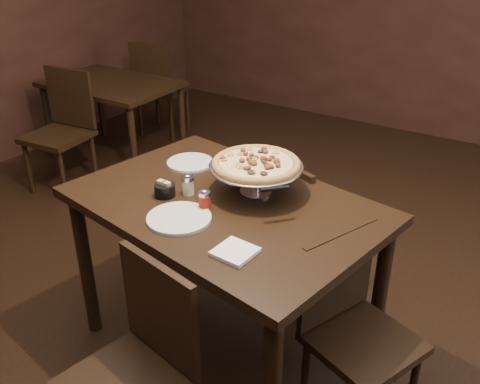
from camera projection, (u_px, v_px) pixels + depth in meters
The scene contains 16 objects.
room at pixel (253, 77), 2.05m from camera, with size 6.04×7.04×2.84m.
dining_table at pixel (225, 223), 2.39m from camera, with size 1.48×1.13×0.84m.
background_table at pixel (112, 92), 4.57m from camera, with size 1.11×0.74×0.69m.
pizza_stand at pixel (256, 164), 2.35m from camera, with size 0.42×0.42×0.17m.
parmesan_shaker at pixel (188, 185), 2.38m from camera, with size 0.06×0.06×0.10m.
pepper_flake_shaker at pixel (204, 200), 2.26m from camera, with size 0.05×0.05×0.09m.
packet_caddy at pixel (165, 190), 2.37m from camera, with size 0.09×0.09×0.07m.
napkin_stack at pixel (235, 252), 1.98m from camera, with size 0.14×0.14×0.02m, color white.
plate_left at pixel (190, 163), 2.69m from camera, with size 0.23×0.23×0.01m, color silver.
plate_near at pixel (179, 218), 2.20m from camera, with size 0.27×0.27×0.01m, color silver.
serving_spatula at pixel (275, 189), 2.14m from camera, with size 0.16×0.16×0.02m.
chair_far at pixel (296, 224), 2.87m from camera, with size 0.51×0.51×0.87m.
chair_near at pixel (139, 363), 1.98m from camera, with size 0.48×0.48×0.87m.
chair_side at pixel (353, 323), 2.20m from camera, with size 0.51×0.51×0.84m.
bg_chair_far at pixel (159, 85), 5.11m from camera, with size 0.50×0.50×0.91m.
bg_chair_near at pixel (63, 126), 4.11m from camera, with size 0.47×0.47×0.92m.
Camera 1 is at (1.10, -1.71, 1.96)m, focal length 40.00 mm.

